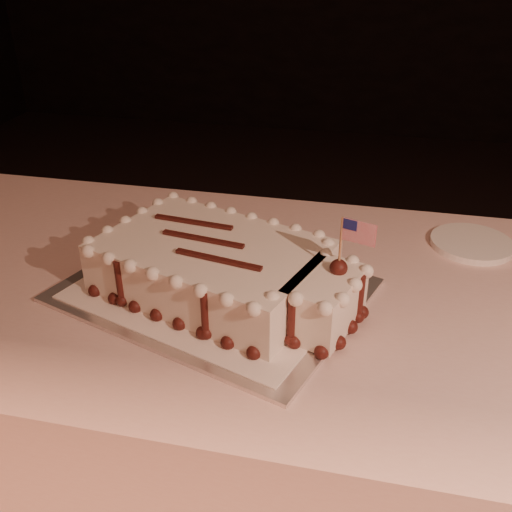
% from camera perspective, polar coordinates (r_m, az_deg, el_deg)
% --- Properties ---
extents(banquet_table, '(2.40, 0.80, 0.75)m').
position_cam_1_polar(banquet_table, '(1.30, 11.73, -18.22)').
color(banquet_table, beige).
rests_on(banquet_table, ground).
extents(cake_board, '(0.61, 0.53, 0.01)m').
position_cam_1_polar(cake_board, '(1.05, -4.27, -3.42)').
color(cake_board, silver).
rests_on(cake_board, banquet_table).
extents(doily, '(0.55, 0.48, 0.00)m').
position_cam_1_polar(doily, '(1.05, -4.28, -3.19)').
color(doily, white).
rests_on(doily, cake_board).
extents(sheet_cake, '(0.51, 0.38, 0.19)m').
position_cam_1_polar(sheet_cake, '(1.01, -3.11, -1.38)').
color(sheet_cake, white).
rests_on(sheet_cake, doily).
extents(side_plate, '(0.17, 0.17, 0.01)m').
position_cam_1_polar(side_plate, '(1.28, 20.75, 1.20)').
color(side_plate, white).
rests_on(side_plate, banquet_table).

